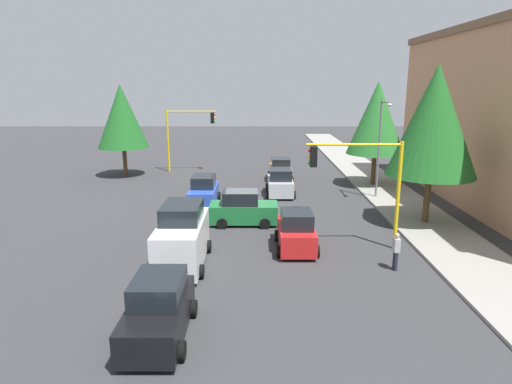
{
  "coord_description": "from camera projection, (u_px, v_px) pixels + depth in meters",
  "views": [
    {
      "loc": [
        26.69,
        0.67,
        7.92
      ],
      "look_at": [
        -0.93,
        0.63,
        1.2
      ],
      "focal_mm": 31.05,
      "sensor_mm": 36.0,
      "label": 1
    }
  ],
  "objects": [
    {
      "name": "sidewalk_kerb",
      "position": [
        390.0,
        194.0,
        32.64
      ],
      "size": [
        80.0,
        4.0,
        0.15
      ],
      "primitive_type": "cube",
      "color": "gray",
      "rests_on": "ground"
    },
    {
      "name": "car_blue",
      "position": [
        204.0,
        192.0,
        29.76
      ],
      "size": [
        4.12,
        2.02,
        1.98
      ],
      "color": "blue",
      "rests_on": "ground"
    },
    {
      "name": "tree_roadside_near",
      "position": [
        434.0,
        121.0,
        24.44
      ],
      "size": [
        4.94,
        4.94,
        9.07
      ],
      "color": "brown",
      "rests_on": "ground"
    },
    {
      "name": "tree_roadside_mid",
      "position": [
        377.0,
        118.0,
        34.29
      ],
      "size": [
        4.49,
        4.49,
        8.22
      ],
      "color": "brown",
      "rests_on": "ground"
    },
    {
      "name": "car_red",
      "position": [
        296.0,
        232.0,
        21.68
      ],
      "size": [
        3.61,
        2.0,
        1.98
      ],
      "color": "red",
      "rests_on": "ground"
    },
    {
      "name": "delivery_van_white",
      "position": [
        182.0,
        237.0,
        19.78
      ],
      "size": [
        4.8,
        2.22,
        2.77
      ],
      "color": "white",
      "rests_on": "ground"
    },
    {
      "name": "tree_opposite_side",
      "position": [
        122.0,
        116.0,
        38.24
      ],
      "size": [
        4.37,
        4.37,
        8.0
      ],
      "color": "brown",
      "rests_on": "ground"
    },
    {
      "name": "traffic_signal_near_left",
      "position": [
        361.0,
        174.0,
        21.08
      ],
      "size": [
        0.36,
        4.59,
        5.33
      ],
      "color": "yellow",
      "rests_on": "ground"
    },
    {
      "name": "lane_arrow_near",
      "position": [
        159.0,
        301.0,
        16.63
      ],
      "size": [
        2.4,
        1.1,
        1.1
      ],
      "color": "silver",
      "rests_on": "ground"
    },
    {
      "name": "car_orange",
      "position": [
        280.0,
        170.0,
        37.21
      ],
      "size": [
        3.95,
        2.01,
        1.98
      ],
      "color": "orange",
      "rests_on": "ground"
    },
    {
      "name": "pedestrian_crossing",
      "position": [
        396.0,
        250.0,
        19.24
      ],
      "size": [
        0.4,
        0.24,
        1.7
      ],
      "color": "#262638",
      "rests_on": "ground"
    },
    {
      "name": "traffic_signal_far_right",
      "position": [
        187.0,
        128.0,
        40.47
      ],
      "size": [
        0.36,
        4.59,
        5.69
      ],
      "color": "yellow",
      "rests_on": "ground"
    },
    {
      "name": "car_black",
      "position": [
        158.0,
        310.0,
        14.15
      ],
      "size": [
        4.09,
        2.08,
        1.98
      ],
      "color": "black",
      "rests_on": "ground"
    },
    {
      "name": "street_lamp_curbside",
      "position": [
        381.0,
        138.0,
        30.28
      ],
      "size": [
        2.15,
        0.28,
        7.0
      ],
      "color": "slate",
      "rests_on": "ground"
    },
    {
      "name": "car_silver",
      "position": [
        280.0,
        183.0,
        32.34
      ],
      "size": [
        3.68,
        2.08,
        1.98
      ],
      "color": "#B2B5BA",
      "rests_on": "ground"
    },
    {
      "name": "ground_plane",
      "position": [
        246.0,
        214.0,
        27.81
      ],
      "size": [
        120.0,
        120.0,
        0.0
      ],
      "primitive_type": "plane",
      "color": "#353538"
    },
    {
      "name": "car_green",
      "position": [
        243.0,
        209.0,
        25.66
      ],
      "size": [
        2.08,
        3.9,
        1.98
      ],
      "color": "#1E7238",
      "rests_on": "ground"
    }
  ]
}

